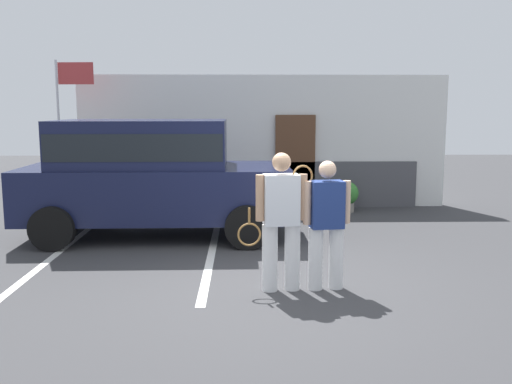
{
  "coord_description": "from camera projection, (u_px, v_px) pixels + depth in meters",
  "views": [
    {
      "loc": [
        -0.47,
        -6.85,
        2.27
      ],
      "look_at": [
        -0.28,
        1.2,
        1.05
      ],
      "focal_mm": 39.43,
      "sensor_mm": 36.0,
      "label": 1
    }
  ],
  "objects": [
    {
      "name": "parking_stripe_1",
      "position": [
        211.0,
        257.0,
        8.58
      ],
      "size": [
        0.12,
        4.4,
        0.01
      ],
      "primitive_type": "cube",
      "color": "silver",
      "rests_on": "ground_plane"
    },
    {
      "name": "house_frontage",
      "position": [
        264.0,
        146.0,
        12.84
      ],
      "size": [
        8.32,
        0.4,
        2.99
      ],
      "color": "white",
      "rests_on": "ground_plane"
    },
    {
      "name": "ground_plane",
      "position": [
        280.0,
        288.0,
        7.12
      ],
      "size": [
        40.0,
        40.0,
        0.0
      ],
      "primitive_type": "plane",
      "color": "#38383A"
    },
    {
      "name": "flag_pole",
      "position": [
        67.0,
        109.0,
        11.74
      ],
      "size": [
        0.8,
        0.09,
        3.24
      ],
      "color": "silver",
      "rests_on": "ground_plane"
    },
    {
      "name": "tennis_player_woman",
      "position": [
        326.0,
        223.0,
        6.97
      ],
      "size": [
        0.74,
        0.3,
        1.62
      ],
      "rotation": [
        0.0,
        0.0,
        3.27
      ],
      "color": "white",
      "rests_on": "ground_plane"
    },
    {
      "name": "potted_plant_by_porch",
      "position": [
        347.0,
        195.0,
        12.27
      ],
      "size": [
        0.51,
        0.51,
        0.67
      ],
      "color": "gray",
      "rests_on": "ground_plane"
    },
    {
      "name": "parking_stripe_0",
      "position": [
        52.0,
        258.0,
        8.52
      ],
      "size": [
        0.12,
        4.4,
        0.01
      ],
      "primitive_type": "cube",
      "color": "silver",
      "rests_on": "ground_plane"
    },
    {
      "name": "tennis_player_man",
      "position": [
        281.0,
        220.0,
        6.91
      ],
      "size": [
        0.9,
        0.31,
        1.72
      ],
      "rotation": [
        0.0,
        0.0,
        3.25
      ],
      "color": "white",
      "rests_on": "ground_plane"
    },
    {
      "name": "parked_suv",
      "position": [
        151.0,
        172.0,
        9.8
      ],
      "size": [
        4.62,
        2.2,
        2.05
      ],
      "rotation": [
        0.0,
        0.0,
        0.01
      ],
      "color": "#141938",
      "rests_on": "ground_plane"
    }
  ]
}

